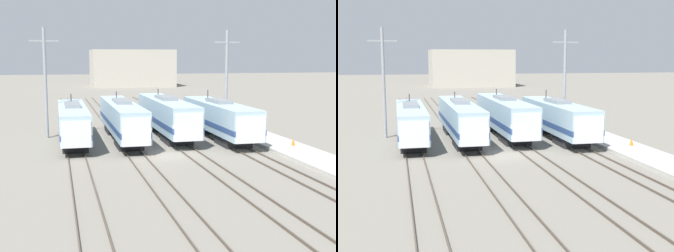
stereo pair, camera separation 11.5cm
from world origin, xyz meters
TOP-DOWN VIEW (x-y plane):
  - ground_plane at (0.00, 0.00)m, footprint 400.00×400.00m
  - rail_pair_far_left at (-7.53, 0.00)m, footprint 1.50×120.00m
  - rail_pair_center_left at (-2.51, 0.00)m, footprint 1.51×120.00m
  - rail_pair_center_right at (2.51, 0.00)m, footprint 1.51×120.00m
  - rail_pair_far_right at (7.53, 0.00)m, footprint 1.50×120.00m
  - locomotive_far_left at (-7.53, 7.78)m, footprint 2.76×16.41m
  - locomotive_center_left at (-2.51, 8.35)m, footprint 2.76×18.57m
  - locomotive_center_right at (2.51, 9.50)m, footprint 2.97×18.37m
  - locomotive_far_right at (7.53, 6.53)m, footprint 3.07×16.98m
  - catenary_tower_left at (-10.12, 11.48)m, footprint 3.01×0.33m
  - catenary_tower_right at (9.97, 11.48)m, footprint 3.01×0.33m
  - platform at (11.78, 0.00)m, footprint 4.00×120.00m
  - traffic_cone at (12.44, -0.03)m, footprint 0.39×0.39m
  - depot_building at (12.87, 99.10)m, footprint 23.62×15.86m

SIDE VIEW (x-z plane):
  - ground_plane at x=0.00m, z-range 0.00..0.00m
  - rail_pair_far_left at x=-7.53m, z-range 0.00..0.15m
  - rail_pair_center_left at x=-2.51m, z-range 0.00..0.15m
  - rail_pair_center_right at x=2.51m, z-range 0.00..0.15m
  - rail_pair_far_right at x=7.53m, z-range 0.00..0.15m
  - platform at x=11.78m, z-range 0.00..0.30m
  - traffic_cone at x=12.44m, z-range 0.30..0.99m
  - locomotive_far_left at x=-7.53m, z-range -0.25..4.35m
  - locomotive_far_right at x=7.53m, z-range -0.30..4.56m
  - locomotive_center_left at x=-2.51m, z-range -0.19..4.50m
  - locomotive_center_right at x=2.51m, z-range -0.21..4.65m
  - depot_building at x=12.87m, z-range 0.00..10.68m
  - catenary_tower_left at x=-10.12m, z-range 0.25..11.81m
  - catenary_tower_right at x=9.97m, z-range 0.25..11.81m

